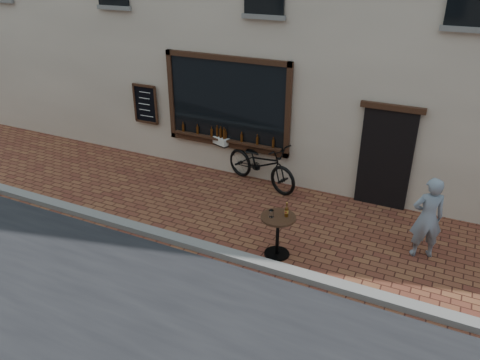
% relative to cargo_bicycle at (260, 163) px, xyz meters
% --- Properties ---
extents(ground, '(90.00, 90.00, 0.00)m').
position_rel_cargo_bicycle_xyz_m(ground, '(0.92, -3.21, -0.57)').
color(ground, '#5F2B1E').
rests_on(ground, ground).
extents(kerb, '(90.00, 0.25, 0.12)m').
position_rel_cargo_bicycle_xyz_m(kerb, '(0.92, -3.01, -0.51)').
color(kerb, slate).
rests_on(kerb, ground).
extents(cargo_bicycle, '(2.57, 1.45, 1.19)m').
position_rel_cargo_bicycle_xyz_m(cargo_bicycle, '(0.00, 0.00, 0.00)').
color(cargo_bicycle, black).
rests_on(cargo_bicycle, ground).
extents(bistro_table, '(0.64, 0.64, 1.10)m').
position_rel_cargo_bicycle_xyz_m(bistro_table, '(1.48, -2.55, 0.02)').
color(bistro_table, black).
rests_on(bistro_table, ground).
extents(pedestrian, '(0.69, 0.59, 1.60)m').
position_rel_cargo_bicycle_xyz_m(pedestrian, '(3.90, -1.38, 0.23)').
color(pedestrian, gray).
rests_on(pedestrian, ground).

